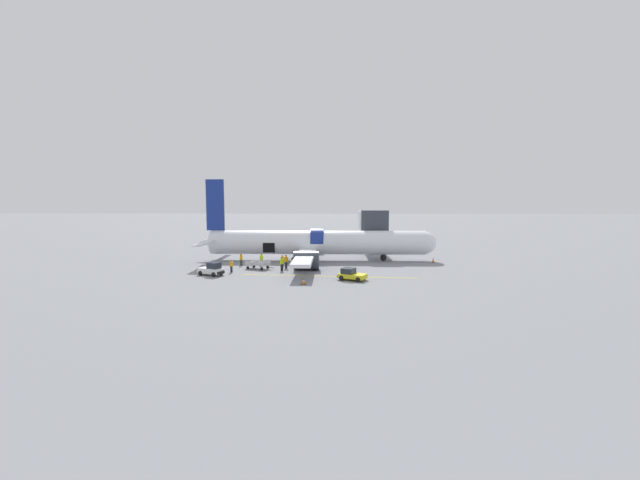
{
  "coord_description": "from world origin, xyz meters",
  "views": [
    {
      "loc": [
        4.34,
        -49.74,
        8.57
      ],
      "look_at": [
        2.63,
        5.18,
        3.29
      ],
      "focal_mm": 22.0,
      "sensor_mm": 36.0,
      "label": 1
    }
  ],
  "objects_px": {
    "baggage_tug_lead": "(351,275)",
    "ground_crew_driver": "(261,259)",
    "baggage_cart_loading": "(258,265)",
    "ground_crew_helper": "(282,263)",
    "baggage_tug_mid": "(212,270)",
    "ground_crew_supervisor": "(286,261)",
    "ground_crew_loader_b": "(241,259)",
    "ground_crew_loader_a": "(282,260)",
    "airplane": "(314,243)",
    "ground_crew_marshal": "(231,266)"
  },
  "relations": [
    {
      "from": "ground_crew_loader_a",
      "to": "ground_crew_supervisor",
      "type": "relative_size",
      "value": 0.89
    },
    {
      "from": "ground_crew_marshal",
      "to": "ground_crew_supervisor",
      "type": "bearing_deg",
      "value": 25.21
    },
    {
      "from": "baggage_cart_loading",
      "to": "baggage_tug_lead",
      "type": "bearing_deg",
      "value": -30.24
    },
    {
      "from": "ground_crew_driver",
      "to": "ground_crew_marshal",
      "type": "distance_m",
      "value": 5.88
    },
    {
      "from": "ground_crew_loader_b",
      "to": "ground_crew_supervisor",
      "type": "height_order",
      "value": "ground_crew_supervisor"
    },
    {
      "from": "ground_crew_driver",
      "to": "ground_crew_marshal",
      "type": "relative_size",
      "value": 1.08
    },
    {
      "from": "ground_crew_loader_b",
      "to": "ground_crew_helper",
      "type": "bearing_deg",
      "value": -34.32
    },
    {
      "from": "ground_crew_loader_a",
      "to": "baggage_tug_mid",
      "type": "bearing_deg",
      "value": -138.23
    },
    {
      "from": "ground_crew_helper",
      "to": "airplane",
      "type": "bearing_deg",
      "value": 68.28
    },
    {
      "from": "ground_crew_loader_a",
      "to": "airplane",
      "type": "bearing_deg",
      "value": 54.38
    },
    {
      "from": "airplane",
      "to": "ground_crew_loader_a",
      "type": "bearing_deg",
      "value": -125.62
    },
    {
      "from": "ground_crew_driver",
      "to": "ground_crew_helper",
      "type": "relative_size",
      "value": 0.93
    },
    {
      "from": "ground_crew_loader_a",
      "to": "ground_crew_loader_b",
      "type": "bearing_deg",
      "value": 173.23
    },
    {
      "from": "baggage_tug_mid",
      "to": "ground_crew_loader_b",
      "type": "height_order",
      "value": "ground_crew_loader_b"
    },
    {
      "from": "ground_crew_loader_a",
      "to": "ground_crew_marshal",
      "type": "height_order",
      "value": "ground_crew_loader_a"
    },
    {
      "from": "baggage_tug_mid",
      "to": "baggage_tug_lead",
      "type": "bearing_deg",
      "value": -7.87
    },
    {
      "from": "baggage_cart_loading",
      "to": "ground_crew_supervisor",
      "type": "relative_size",
      "value": 2.16
    },
    {
      "from": "ground_crew_loader_b",
      "to": "ground_crew_marshal",
      "type": "height_order",
      "value": "ground_crew_loader_b"
    },
    {
      "from": "airplane",
      "to": "baggage_cart_loading",
      "type": "bearing_deg",
      "value": -131.35
    },
    {
      "from": "airplane",
      "to": "ground_crew_helper",
      "type": "height_order",
      "value": "airplane"
    },
    {
      "from": "ground_crew_supervisor",
      "to": "baggage_tug_mid",
      "type": "bearing_deg",
      "value": -148.1
    },
    {
      "from": "ground_crew_loader_b",
      "to": "baggage_tug_lead",
      "type": "bearing_deg",
      "value": -33.54
    },
    {
      "from": "airplane",
      "to": "ground_crew_loader_b",
      "type": "relative_size",
      "value": 21.13
    },
    {
      "from": "ground_crew_marshal",
      "to": "airplane",
      "type": "bearing_deg",
      "value": 46.41
    },
    {
      "from": "ground_crew_helper",
      "to": "ground_crew_supervisor",
      "type": "bearing_deg",
      "value": 80.53
    },
    {
      "from": "airplane",
      "to": "ground_crew_supervisor",
      "type": "bearing_deg",
      "value": -114.67
    },
    {
      "from": "baggage_tug_lead",
      "to": "ground_crew_driver",
      "type": "xyz_separation_m",
      "value": [
        -11.75,
        9.54,
        0.3
      ]
    },
    {
      "from": "ground_crew_driver",
      "to": "ground_crew_supervisor",
      "type": "xyz_separation_m",
      "value": [
        3.62,
        -2.18,
        0.06
      ]
    },
    {
      "from": "baggage_tug_mid",
      "to": "ground_crew_supervisor",
      "type": "xyz_separation_m",
      "value": [
        8.2,
        5.1,
        0.28
      ]
    },
    {
      "from": "ground_crew_loader_a",
      "to": "ground_crew_marshal",
      "type": "xyz_separation_m",
      "value": [
        -5.7,
        -4.61,
        -0.03
      ]
    },
    {
      "from": "baggage_tug_mid",
      "to": "ground_crew_loader_b",
      "type": "relative_size",
      "value": 2.0
    },
    {
      "from": "ground_crew_loader_b",
      "to": "ground_crew_loader_a",
      "type": "bearing_deg",
      "value": -6.77
    },
    {
      "from": "ground_crew_loader_a",
      "to": "ground_crew_supervisor",
      "type": "bearing_deg",
      "value": -66.57
    },
    {
      "from": "ground_crew_loader_b",
      "to": "ground_crew_marshal",
      "type": "xyz_separation_m",
      "value": [
        0.02,
        -5.29,
        -0.06
      ]
    },
    {
      "from": "baggage_tug_mid",
      "to": "airplane",
      "type": "bearing_deg",
      "value": 46.87
    },
    {
      "from": "ground_crew_supervisor",
      "to": "ground_crew_loader_b",
      "type": "bearing_deg",
      "value": 160.43
    },
    {
      "from": "airplane",
      "to": "ground_crew_supervisor",
      "type": "height_order",
      "value": "airplane"
    },
    {
      "from": "baggage_tug_mid",
      "to": "ground_crew_driver",
      "type": "bearing_deg",
      "value": 57.86
    },
    {
      "from": "baggage_tug_lead",
      "to": "ground_crew_driver",
      "type": "height_order",
      "value": "ground_crew_driver"
    },
    {
      "from": "baggage_cart_loading",
      "to": "ground_crew_marshal",
      "type": "distance_m",
      "value": 3.79
    },
    {
      "from": "baggage_tug_mid",
      "to": "ground_crew_supervisor",
      "type": "bearing_deg",
      "value": 31.9
    },
    {
      "from": "baggage_tug_lead",
      "to": "baggage_tug_mid",
      "type": "relative_size",
      "value": 1.02
    },
    {
      "from": "baggage_tug_mid",
      "to": "ground_crew_marshal",
      "type": "height_order",
      "value": "baggage_tug_mid"
    },
    {
      "from": "baggage_cart_loading",
      "to": "ground_crew_helper",
      "type": "xyz_separation_m",
      "value": [
        3.2,
        -1.31,
        0.42
      ]
    },
    {
      "from": "baggage_cart_loading",
      "to": "ground_crew_helper",
      "type": "relative_size",
      "value": 2.15
    },
    {
      "from": "ground_crew_loader_b",
      "to": "airplane",
      "type": "bearing_deg",
      "value": 26.71
    },
    {
      "from": "baggage_tug_mid",
      "to": "ground_crew_loader_a",
      "type": "xyz_separation_m",
      "value": [
        7.5,
        6.7,
        0.18
      ]
    },
    {
      "from": "ground_crew_loader_b",
      "to": "ground_crew_driver",
      "type": "relative_size",
      "value": 0.99
    },
    {
      "from": "ground_crew_loader_a",
      "to": "ground_crew_helper",
      "type": "relative_size",
      "value": 0.89
    },
    {
      "from": "ground_crew_loader_a",
      "to": "ground_crew_loader_b",
      "type": "xyz_separation_m",
      "value": [
        -5.72,
        0.68,
        0.03
      ]
    }
  ]
}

